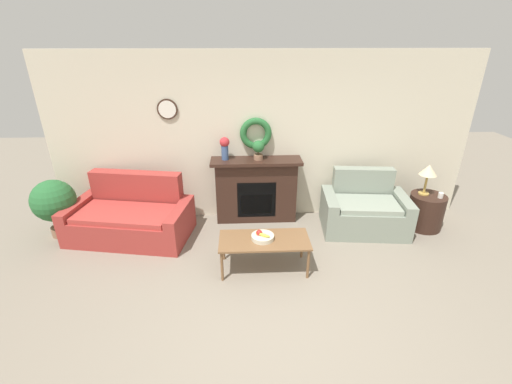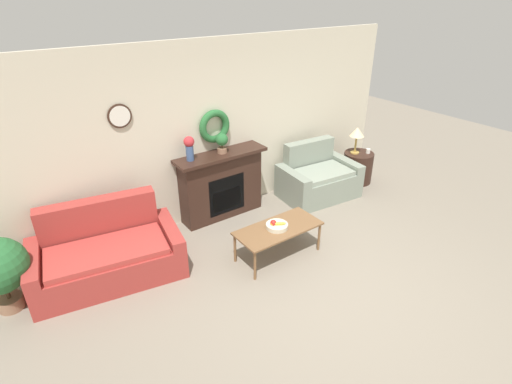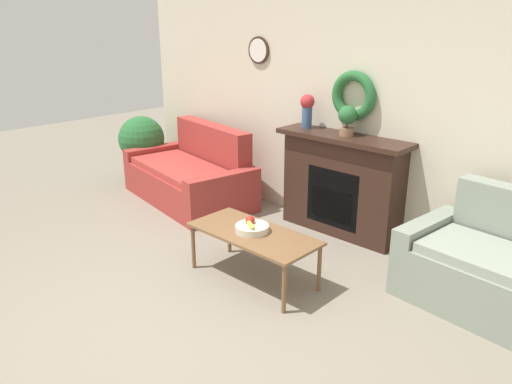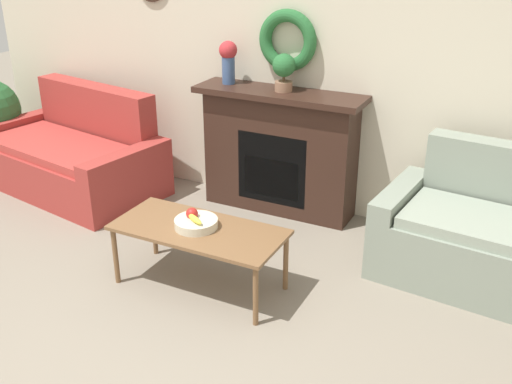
{
  "view_description": "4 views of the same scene",
  "coord_description": "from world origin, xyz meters",
  "px_view_note": "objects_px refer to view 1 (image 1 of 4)",
  "views": [
    {
      "loc": [
        -0.36,
        -2.7,
        2.85
      ],
      "look_at": [
        -0.16,
        1.54,
        0.92
      ],
      "focal_mm": 24.0,
      "sensor_mm": 36.0,
      "label": 1
    },
    {
      "loc": [
        -2.94,
        -2.4,
        3.33
      ],
      "look_at": [
        -0.08,
        1.58,
        0.78
      ],
      "focal_mm": 28.0,
      "sensor_mm": 36.0,
      "label": 2
    },
    {
      "loc": [
        2.66,
        -1.78,
        2.22
      ],
      "look_at": [
        -0.33,
        1.38,
        0.68
      ],
      "focal_mm": 35.0,
      "sensor_mm": 36.0,
      "label": 3
    },
    {
      "loc": [
        1.89,
        -1.95,
        2.33
      ],
      "look_at": [
        0.21,
        1.38,
        0.66
      ],
      "focal_mm": 42.0,
      "sensor_mm": 36.0,
      "label": 4
    }
  ],
  "objects_px": {
    "potted_plant_on_mantel": "(258,149)",
    "potted_plant_floor_by_couch": "(54,202)",
    "side_table_by_loveseat": "(426,211)",
    "couch_left": "(131,217)",
    "fireplace": "(256,190)",
    "coffee_table": "(264,242)",
    "table_lamp": "(428,171)",
    "fruit_bowl": "(262,236)",
    "mug": "(441,195)",
    "vase_on_mantel_left": "(225,147)",
    "loveseat_right": "(364,210)"
  },
  "relations": [
    {
      "from": "vase_on_mantel_left",
      "to": "potted_plant_floor_by_couch",
      "type": "relative_size",
      "value": 0.4
    },
    {
      "from": "fireplace",
      "to": "mug",
      "type": "xyz_separation_m",
      "value": [
        2.84,
        -0.51,
        0.07
      ]
    },
    {
      "from": "couch_left",
      "to": "side_table_by_loveseat",
      "type": "height_order",
      "value": "couch_left"
    },
    {
      "from": "fruit_bowl",
      "to": "potted_plant_on_mantel",
      "type": "relative_size",
      "value": 0.96
    },
    {
      "from": "couch_left",
      "to": "table_lamp",
      "type": "xyz_separation_m",
      "value": [
        4.61,
        0.07,
        0.64
      ]
    },
    {
      "from": "fireplace",
      "to": "couch_left",
      "type": "bearing_deg",
      "value": -167.68
    },
    {
      "from": "couch_left",
      "to": "potted_plant_on_mantel",
      "type": "distance_m",
      "value": 2.24
    },
    {
      "from": "couch_left",
      "to": "coffee_table",
      "type": "bearing_deg",
      "value": -15.82
    },
    {
      "from": "loveseat_right",
      "to": "coffee_table",
      "type": "xyz_separation_m",
      "value": [
        -1.67,
        -1.0,
        0.09
      ]
    },
    {
      "from": "fireplace",
      "to": "side_table_by_loveseat",
      "type": "relative_size",
      "value": 2.54
    },
    {
      "from": "coffee_table",
      "to": "mug",
      "type": "height_order",
      "value": "mug"
    },
    {
      "from": "fireplace",
      "to": "side_table_by_loveseat",
      "type": "xyz_separation_m",
      "value": [
        2.72,
        -0.42,
        -0.26
      ]
    },
    {
      "from": "potted_plant_on_mantel",
      "to": "potted_plant_floor_by_couch",
      "type": "height_order",
      "value": "potted_plant_on_mantel"
    },
    {
      "from": "fireplace",
      "to": "fruit_bowl",
      "type": "relative_size",
      "value": 4.92
    },
    {
      "from": "potted_plant_on_mantel",
      "to": "table_lamp",
      "type": "bearing_deg",
      "value": -7.56
    },
    {
      "from": "fireplace",
      "to": "couch_left",
      "type": "distance_m",
      "value": 2.02
    },
    {
      "from": "coffee_table",
      "to": "potted_plant_on_mantel",
      "type": "xyz_separation_m",
      "value": [
        -0.01,
        1.38,
        0.84
      ]
    },
    {
      "from": "table_lamp",
      "to": "vase_on_mantel_left",
      "type": "distance_m",
      "value": 3.18
    },
    {
      "from": "fireplace",
      "to": "mug",
      "type": "bearing_deg",
      "value": -10.21
    },
    {
      "from": "coffee_table",
      "to": "vase_on_mantel_left",
      "type": "height_order",
      "value": "vase_on_mantel_left"
    },
    {
      "from": "loveseat_right",
      "to": "side_table_by_loveseat",
      "type": "bearing_deg",
      "value": 4.39
    },
    {
      "from": "fireplace",
      "to": "potted_plant_floor_by_couch",
      "type": "bearing_deg",
      "value": -172.9
    },
    {
      "from": "vase_on_mantel_left",
      "to": "couch_left",
      "type": "bearing_deg",
      "value": -163.54
    },
    {
      "from": "loveseat_right",
      "to": "couch_left",
      "type": "bearing_deg",
      "value": -173.79
    },
    {
      "from": "side_table_by_loveseat",
      "to": "fireplace",
      "type": "bearing_deg",
      "value": 171.29
    },
    {
      "from": "potted_plant_on_mantel",
      "to": "side_table_by_loveseat",
      "type": "bearing_deg",
      "value": -8.51
    },
    {
      "from": "coffee_table",
      "to": "potted_plant_on_mantel",
      "type": "height_order",
      "value": "potted_plant_on_mantel"
    },
    {
      "from": "couch_left",
      "to": "table_lamp",
      "type": "bearing_deg",
      "value": 10.69
    },
    {
      "from": "potted_plant_on_mantel",
      "to": "loveseat_right",
      "type": "bearing_deg",
      "value": -12.72
    },
    {
      "from": "fireplace",
      "to": "vase_on_mantel_left",
      "type": "relative_size",
      "value": 4.0
    },
    {
      "from": "couch_left",
      "to": "potted_plant_floor_by_couch",
      "type": "distance_m",
      "value": 1.16
    },
    {
      "from": "fruit_bowl",
      "to": "mug",
      "type": "distance_m",
      "value": 2.96
    },
    {
      "from": "fruit_bowl",
      "to": "table_lamp",
      "type": "bearing_deg",
      "value": 21.16
    },
    {
      "from": "vase_on_mantel_left",
      "to": "table_lamp",
      "type": "bearing_deg",
      "value": -6.67
    },
    {
      "from": "fruit_bowl",
      "to": "side_table_by_loveseat",
      "type": "distance_m",
      "value": 2.88
    },
    {
      "from": "couch_left",
      "to": "vase_on_mantel_left",
      "type": "xyz_separation_m",
      "value": [
        1.47,
        0.43,
        0.98
      ]
    },
    {
      "from": "fireplace",
      "to": "coffee_table",
      "type": "xyz_separation_m",
      "value": [
        0.04,
        -1.39,
        -0.13
      ]
    },
    {
      "from": "potted_plant_on_mantel",
      "to": "potted_plant_floor_by_couch",
      "type": "distance_m",
      "value": 3.21
    },
    {
      "from": "couch_left",
      "to": "loveseat_right",
      "type": "relative_size",
      "value": 1.4
    },
    {
      "from": "mug",
      "to": "fireplace",
      "type": "bearing_deg",
      "value": 169.79
    },
    {
      "from": "side_table_by_loveseat",
      "to": "potted_plant_floor_by_couch",
      "type": "relative_size",
      "value": 0.62
    },
    {
      "from": "coffee_table",
      "to": "side_table_by_loveseat",
      "type": "height_order",
      "value": "side_table_by_loveseat"
    },
    {
      "from": "coffee_table",
      "to": "mug",
      "type": "bearing_deg",
      "value": 17.41
    },
    {
      "from": "side_table_by_loveseat",
      "to": "potted_plant_floor_by_couch",
      "type": "bearing_deg",
      "value": 179.69
    },
    {
      "from": "table_lamp",
      "to": "potted_plant_on_mantel",
      "type": "xyz_separation_m",
      "value": [
        -2.62,
        0.35,
        0.3
      ]
    },
    {
      "from": "side_table_by_loveseat",
      "to": "potted_plant_on_mantel",
      "type": "relative_size",
      "value": 1.86
    },
    {
      "from": "fireplace",
      "to": "couch_left",
      "type": "xyz_separation_m",
      "value": [
        -1.96,
        -0.43,
        -0.23
      ]
    },
    {
      "from": "fireplace",
      "to": "fruit_bowl",
      "type": "height_order",
      "value": "fireplace"
    },
    {
      "from": "fruit_bowl",
      "to": "potted_plant_floor_by_couch",
      "type": "xyz_separation_m",
      "value": [
        -3.1,
        1.0,
        0.08
      ]
    },
    {
      "from": "couch_left",
      "to": "potted_plant_on_mantel",
      "type": "xyz_separation_m",
      "value": [
        1.99,
        0.41,
        0.94
      ]
    }
  ]
}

